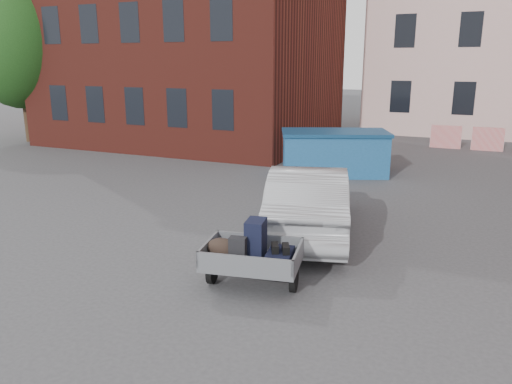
% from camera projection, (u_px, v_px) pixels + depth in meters
% --- Properties ---
extents(ground, '(120.00, 120.00, 0.00)m').
position_uv_depth(ground, '(262.00, 255.00, 9.97)').
color(ground, '#38383A').
rests_on(ground, ground).
extents(far_building, '(6.00, 6.00, 8.00)m').
position_uv_depth(far_building, '(128.00, 58.00, 36.21)').
color(far_building, maroon).
rests_on(far_building, ground).
extents(tree, '(5.28, 5.28, 8.30)m').
position_uv_depth(tree, '(19.00, 29.00, 22.85)').
color(tree, '#3D2B1C').
rests_on(tree, ground).
extents(barriers, '(4.70, 0.18, 1.00)m').
position_uv_depth(barriers, '(488.00, 139.00, 21.49)').
color(barriers, red).
rests_on(barriers, ground).
extents(trailer, '(1.77, 1.92, 1.20)m').
position_uv_depth(trailer, '(252.00, 254.00, 8.42)').
color(trailer, black).
rests_on(trailer, ground).
extents(dumpster, '(3.97, 3.03, 1.48)m').
position_uv_depth(dumpster, '(334.00, 153.00, 16.96)').
color(dumpster, '#1F5D97').
rests_on(dumpster, ground).
extents(silver_car, '(2.88, 4.97, 1.55)m').
position_uv_depth(silver_car, '(308.00, 200.00, 11.07)').
color(silver_car, '#9A9CA1').
rests_on(silver_car, ground).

